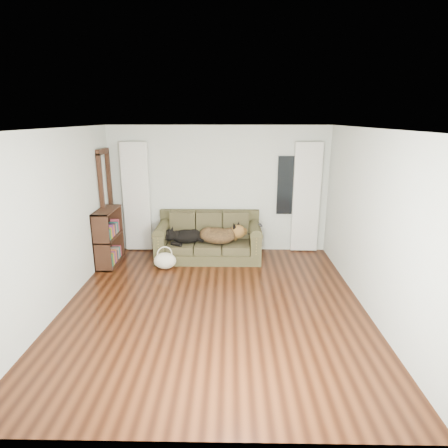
{
  "coord_description": "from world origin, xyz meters",
  "views": [
    {
      "loc": [
        0.25,
        -5.12,
        2.75
      ],
      "look_at": [
        0.13,
        1.6,
        0.82
      ],
      "focal_mm": 30.0,
      "sensor_mm": 36.0,
      "label": 1
    }
  ],
  "objects_px": {
    "dog_black_lab": "(185,236)",
    "bookshelf": "(109,239)",
    "sofa": "(209,237)",
    "tote_bag": "(165,260)",
    "dog_shepherd": "(220,236)"
  },
  "relations": [
    {
      "from": "sofa",
      "to": "dog_black_lab",
      "type": "height_order",
      "value": "sofa"
    },
    {
      "from": "sofa",
      "to": "dog_black_lab",
      "type": "xyz_separation_m",
      "value": [
        -0.47,
        -0.07,
        0.03
      ]
    },
    {
      "from": "tote_bag",
      "to": "bookshelf",
      "type": "height_order",
      "value": "bookshelf"
    },
    {
      "from": "dog_shepherd",
      "to": "dog_black_lab",
      "type": "bearing_deg",
      "value": 15.68
    },
    {
      "from": "dog_shepherd",
      "to": "bookshelf",
      "type": "distance_m",
      "value": 2.14
    },
    {
      "from": "sofa",
      "to": "dog_black_lab",
      "type": "distance_m",
      "value": 0.48
    },
    {
      "from": "sofa",
      "to": "tote_bag",
      "type": "relative_size",
      "value": 4.86
    },
    {
      "from": "dog_black_lab",
      "to": "bookshelf",
      "type": "distance_m",
      "value": 1.45
    },
    {
      "from": "sofa",
      "to": "tote_bag",
      "type": "bearing_deg",
      "value": -144.45
    },
    {
      "from": "dog_shepherd",
      "to": "bookshelf",
      "type": "xyz_separation_m",
      "value": [
        -2.13,
        -0.25,
        0.01
      ]
    },
    {
      "from": "sofa",
      "to": "dog_black_lab",
      "type": "bearing_deg",
      "value": -171.06
    },
    {
      "from": "dog_shepherd",
      "to": "bookshelf",
      "type": "bearing_deg",
      "value": 22.76
    },
    {
      "from": "dog_black_lab",
      "to": "tote_bag",
      "type": "xyz_separation_m",
      "value": [
        -0.32,
        -0.49,
        -0.32
      ]
    },
    {
      "from": "tote_bag",
      "to": "bookshelf",
      "type": "xyz_separation_m",
      "value": [
        -1.11,
        0.23,
        0.34
      ]
    },
    {
      "from": "dog_shepherd",
      "to": "bookshelf",
      "type": "height_order",
      "value": "bookshelf"
    }
  ]
}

